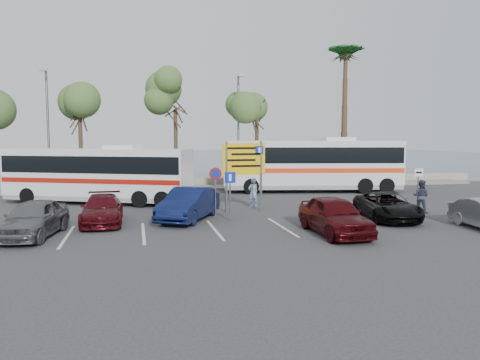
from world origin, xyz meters
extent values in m
plane|color=#2F2F31|center=(0.00, 0.00, 0.00)|extent=(120.00, 120.00, 0.00)
cube|color=gray|center=(0.00, 14.00, 0.07)|extent=(44.00, 2.40, 0.15)
cube|color=gray|center=(0.00, 16.00, 0.30)|extent=(48.00, 0.80, 0.60)
plane|color=#3A4D5D|center=(0.00, 60.00, 0.01)|extent=(140.00, 140.00, 0.00)
cylinder|color=#382619|center=(-8.00, 14.00, 2.67)|extent=(0.28, 0.28, 5.04)
cylinder|color=#382619|center=(-1.50, 14.00, 2.95)|extent=(0.28, 0.28, 5.60)
cylinder|color=#382619|center=(4.50, 14.00, 2.74)|extent=(0.28, 0.28, 5.18)
cylinder|color=#382619|center=(11.50, 14.00, 5.15)|extent=(0.48, 0.48, 10.00)
cylinder|color=slate|center=(-10.00, 13.60, 4.15)|extent=(0.16, 0.16, 8.00)
cylinder|color=slate|center=(-10.00, 13.15, 8.10)|extent=(0.12, 0.90, 0.12)
cube|color=slate|center=(-10.00, 12.65, 8.05)|extent=(0.45, 0.25, 0.12)
cylinder|color=slate|center=(3.00, 13.60, 4.15)|extent=(0.16, 0.16, 8.00)
cylinder|color=slate|center=(3.00, 13.15, 8.10)|extent=(0.12, 0.90, 0.12)
cube|color=slate|center=(3.00, 12.65, 8.05)|extent=(0.45, 0.25, 0.12)
cylinder|color=slate|center=(0.10, 3.20, 1.80)|extent=(0.12, 0.12, 3.60)
cylinder|color=slate|center=(1.90, 3.20, 1.80)|extent=(0.12, 0.12, 3.60)
cube|color=yellow|center=(1.00, 3.20, 2.70)|extent=(2.20, 0.06, 1.60)
cube|color=#0C2699|center=(1.80, 3.16, 3.15)|extent=(0.42, 0.01, 0.42)
cylinder|color=slate|center=(-0.60, 2.40, 1.10)|extent=(0.07, 0.07, 2.20)
cylinder|color=#B20C0C|center=(-0.60, 2.37, 2.05)|extent=(0.60, 0.03, 0.60)
cylinder|color=slate|center=(-0.20, 0.80, 1.10)|extent=(0.07, 0.07, 2.20)
cube|color=#0C2699|center=(-0.20, 0.78, 2.00)|extent=(0.50, 0.03, 0.50)
cylinder|color=slate|center=(9.80, 1.50, 1.10)|extent=(0.07, 0.07, 2.20)
cube|color=white|center=(9.80, 1.48, 2.00)|extent=(0.50, 0.03, 0.40)
cube|color=silver|center=(-6.50, 7.98, 1.81)|extent=(10.76, 6.39, 2.64)
cube|color=black|center=(-6.50, 7.98, 2.28)|extent=(10.58, 6.34, 0.94)
cube|color=#9F150C|center=(-6.50, 7.98, 1.39)|extent=(10.67, 6.38, 0.27)
cube|color=gray|center=(-6.50, 7.98, 0.49)|extent=(10.65, 6.33, 0.49)
cube|color=silver|center=(-6.50, 7.98, 3.24)|extent=(2.21, 2.03, 0.21)
cube|color=silver|center=(7.50, 10.50, 2.04)|extent=(12.37, 4.80, 2.98)
cube|color=black|center=(7.50, 10.50, 2.57)|extent=(12.14, 4.79, 1.06)
cube|color=#ED3B0D|center=(7.50, 10.50, 1.56)|extent=(12.26, 4.80, 0.30)
cube|color=gray|center=(7.50, 10.50, 0.55)|extent=(12.25, 4.75, 0.55)
cube|color=silver|center=(7.50, 10.50, 3.65)|extent=(2.28, 1.96, 0.24)
imported|color=slate|center=(-8.23, -0.79, 0.72)|extent=(2.44, 4.48, 1.45)
imported|color=#101C4D|center=(-2.00, 1.50, 0.75)|extent=(3.50, 4.75, 1.49)
imported|color=#500D15|center=(-5.83, 1.50, 0.62)|extent=(1.79, 4.32, 1.25)
imported|color=#460A0E|center=(3.28, -2.82, 0.75)|extent=(1.77, 4.40, 1.50)
imported|color=black|center=(7.00, -0.36, 0.62)|extent=(2.70, 4.72, 1.24)
imported|color=#96ACDA|center=(1.85, 4.62, 0.80)|extent=(0.67, 0.53, 1.59)
imported|color=#303448|center=(9.65, 1.00, 0.83)|extent=(1.01, 1.02, 1.66)
camera|label=1|loc=(-4.34, -19.79, 3.90)|focal=35.00mm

